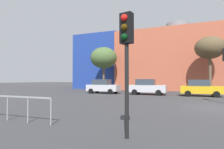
# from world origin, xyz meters

# --- Properties ---
(ground_plane) EXTENTS (200.00, 200.00, 0.00)m
(ground_plane) POSITION_xyz_m (0.00, 0.00, 0.00)
(ground_plane) COLOR #38383A
(building_backdrop) EXTENTS (37.17, 12.60, 11.89)m
(building_backdrop) POSITION_xyz_m (-2.98, 22.29, 5.07)
(building_backdrop) COLOR #B2563D
(building_backdrop) RESTS_ON ground_plane
(parked_car_0) EXTENTS (4.03, 1.98, 1.75)m
(parked_car_0) POSITION_xyz_m (-11.41, 8.23, 0.87)
(parked_car_0) COLOR silver
(parked_car_0) RESTS_ON ground_plane
(parked_car_1) EXTENTS (4.09, 2.01, 1.77)m
(parked_car_1) POSITION_xyz_m (-5.87, 8.23, 0.88)
(parked_car_1) COLOR silver
(parked_car_1) RESTS_ON ground_plane
(parked_car_2) EXTENTS (3.94, 1.94, 1.71)m
(parked_car_2) POSITION_xyz_m (-0.39, 8.23, 0.85)
(parked_car_2) COLOR gold
(parked_car_2) RESTS_ON ground_plane
(traffic_light_near_left) EXTENTS (0.40, 0.39, 3.65)m
(traffic_light_near_left) POSITION_xyz_m (-3.47, -7.54, 2.69)
(traffic_light_near_left) COLOR black
(traffic_light_near_left) RESTS_ON ground_plane
(bare_tree_1) EXTENTS (4.17, 4.17, 6.82)m
(bare_tree_1) POSITION_xyz_m (-13.68, 13.46, 5.13)
(bare_tree_1) COLOR brown
(bare_tree_1) RESTS_ON ground_plane
(bare_tree_2) EXTENTS (3.54, 3.54, 7.16)m
(bare_tree_2) POSITION_xyz_m (1.10, 13.16, 5.68)
(bare_tree_2) COLOR brown
(bare_tree_2) RESTS_ON ground_plane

